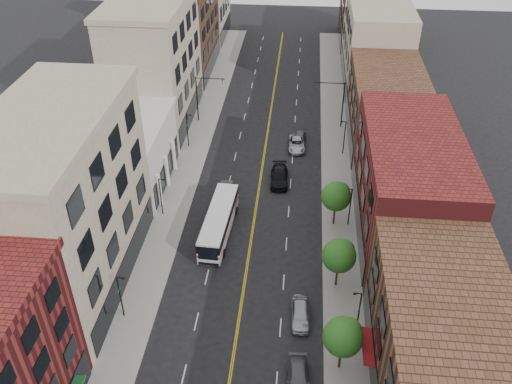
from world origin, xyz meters
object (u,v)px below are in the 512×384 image
(city_bus, at_px, (219,221))
(car_lane_a, at_px, (279,177))
(car_parked_far, at_px, (300,314))
(car_parked_mid, at_px, (298,379))
(car_lane_b, at_px, (297,144))
(car_lane_c, at_px, (299,139))
(car_lane_behind, at_px, (225,189))

(city_bus, height_order, car_lane_a, city_bus)
(city_bus, distance_m, car_lane_a, 12.71)
(city_bus, height_order, car_parked_far, city_bus)
(car_parked_mid, height_order, car_parked_far, car_parked_far)
(car_parked_far, bearing_deg, city_bus, 126.17)
(car_parked_far, bearing_deg, car_lane_b, 90.17)
(car_parked_mid, height_order, car_lane_c, car_lane_c)
(car_parked_far, distance_m, car_lane_a, 23.32)
(car_parked_mid, distance_m, car_parked_far, 7.18)
(car_parked_mid, xyz_separation_m, car_lane_a, (-3.30, 30.26, 0.13))
(car_lane_b, bearing_deg, car_lane_c, 74.71)
(car_lane_behind, distance_m, car_lane_a, 7.48)
(city_bus, height_order, car_lane_c, city_bus)
(car_parked_far, bearing_deg, car_lane_c, 89.49)
(car_parked_far, height_order, car_lane_a, car_lane_a)
(car_lane_a, bearing_deg, car_parked_mid, -86.23)
(car_lane_behind, relative_size, car_lane_c, 0.98)
(car_lane_behind, distance_m, car_lane_b, 14.92)
(car_lane_a, bearing_deg, car_parked_far, -84.31)
(city_bus, xyz_separation_m, car_lane_behind, (-0.46, 7.73, -1.02))
(city_bus, distance_m, car_parked_mid, 21.49)
(car_parked_mid, height_order, car_lane_behind, car_lane_behind)
(car_parked_mid, relative_size, car_lane_b, 0.91)
(car_parked_far, bearing_deg, car_lane_behind, 114.62)
(car_lane_a, relative_size, car_lane_b, 1.09)
(city_bus, relative_size, car_parked_mid, 2.51)
(car_lane_behind, bearing_deg, car_parked_mid, 113.58)
(car_lane_behind, bearing_deg, car_lane_b, -122.34)
(car_parked_far, xyz_separation_m, car_lane_c, (-1.00, 33.40, -0.03))
(car_lane_b, relative_size, car_lane_c, 1.17)
(car_parked_mid, bearing_deg, car_lane_behind, 107.33)
(city_bus, height_order, car_lane_behind, city_bus)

